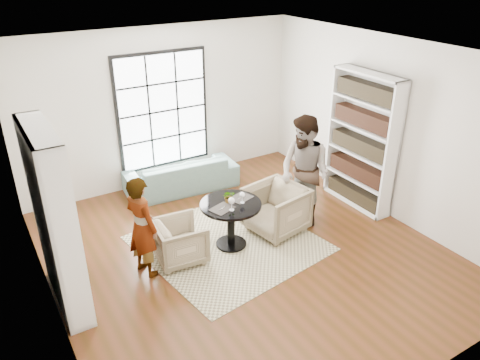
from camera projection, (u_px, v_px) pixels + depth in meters
ground at (245, 252)px, 7.20m from camera, size 6.00×6.00×0.00m
room_shell at (227, 165)px, 7.06m from camera, size 6.00×6.01×6.00m
rug at (228, 243)px, 7.40m from camera, size 2.82×2.82×0.01m
pedestal_table at (231, 215)px, 7.12m from camera, size 0.93×0.93×0.75m
sofa at (181, 174)px, 8.97m from camera, size 2.18×0.99×0.62m
armchair_left at (180, 241)px, 6.88m from camera, size 0.78×0.76×0.65m
armchair_right at (276, 209)px, 7.58m from camera, size 1.00×0.98×0.79m
person_left at (142, 227)px, 6.43m from camera, size 0.51×0.63×1.50m
person_right at (305, 172)px, 7.60m from camera, size 0.89×1.04×1.87m
placemat_left at (222, 209)px, 6.89m from camera, size 0.40×0.35×0.01m
placemat_right at (241, 198)px, 7.19m from camera, size 0.40×0.35×0.01m
cutlery_left at (222, 208)px, 6.89m from camera, size 0.20×0.25×0.01m
cutlery_right at (241, 197)px, 7.18m from camera, size 0.20×0.25×0.01m
wine_glass_left at (232, 201)px, 6.79m from camera, size 0.09×0.09×0.21m
wine_glass_right at (242, 195)px, 7.00m from camera, size 0.08×0.08×0.18m
flower_centerpiece at (229, 197)px, 7.02m from camera, size 0.22×0.20×0.20m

